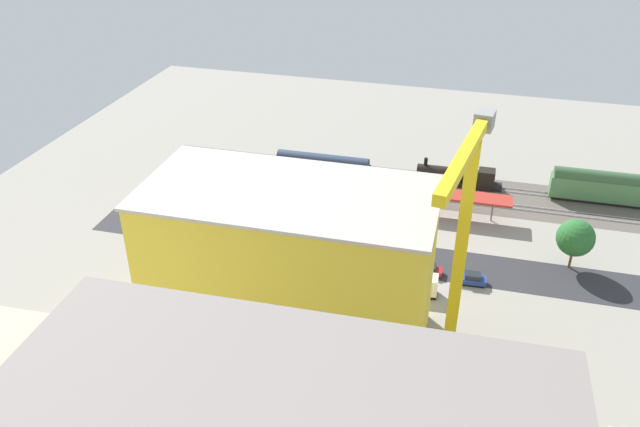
# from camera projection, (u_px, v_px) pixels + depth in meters

# --- Properties ---
(ground_plane) EXTENTS (154.18, 154.18, 0.00)m
(ground_plane) POSITION_uv_depth(u_px,v_px,m) (383.00, 238.00, 105.85)
(ground_plane) COLOR gray
(ground_plane) RESTS_ON ground
(rail_bed) EXTENTS (96.52, 15.47, 0.01)m
(rail_bed) POSITION_uv_depth(u_px,v_px,m) (401.00, 186.00, 121.85)
(rail_bed) COLOR #5B544C
(rail_bed) RESTS_ON ground
(street_asphalt) EXTENTS (96.46, 10.08, 0.01)m
(street_asphalt) POSITION_uv_depth(u_px,v_px,m) (377.00, 255.00, 101.38)
(street_asphalt) COLOR #2D2D33
(street_asphalt) RESTS_ON ground
(track_rails) EXTENTS (96.36, 9.03, 0.12)m
(track_rails) POSITION_uv_depth(u_px,v_px,m) (401.00, 185.00, 121.76)
(track_rails) COLOR #9E9EA8
(track_rails) RESTS_ON ground
(platform_canopy_near) EXTENTS (61.55, 4.72, 4.29)m
(platform_canopy_near) POSITION_uv_depth(u_px,v_px,m) (336.00, 181.00, 114.66)
(platform_canopy_near) COLOR #A82D23
(platform_canopy_near) RESTS_ON ground
(locomotive) EXTENTS (16.03, 2.76, 4.90)m
(locomotive) POSITION_uv_depth(u_px,v_px,m) (460.00, 177.00, 121.23)
(locomotive) COLOR black
(locomotive) RESTS_ON ground
(passenger_coach) EXTENTS (16.95, 3.02, 6.15)m
(passenger_coach) POSITION_uv_depth(u_px,v_px,m) (600.00, 186.00, 114.93)
(passenger_coach) COLOR black
(passenger_coach) RESTS_ON ground
(freight_coach_far) EXTENTS (18.20, 3.23, 6.23)m
(freight_coach_far) POSITION_uv_depth(u_px,v_px,m) (323.00, 169.00, 120.85)
(freight_coach_far) COLOR black
(freight_coach_far) RESTS_ON ground
(parked_car_0) EXTENTS (4.15, 2.07, 1.80)m
(parked_car_0) POSITION_uv_depth(u_px,v_px,m) (472.00, 279.00, 94.46)
(parked_car_0) COLOR black
(parked_car_0) RESTS_ON ground
(parked_car_1) EXTENTS (4.64, 1.95, 1.59)m
(parked_car_1) POSITION_uv_depth(u_px,v_px,m) (427.00, 270.00, 96.73)
(parked_car_1) COLOR black
(parked_car_1) RESTS_ON ground
(parked_car_2) EXTENTS (4.77, 1.90, 1.68)m
(parked_car_2) POSITION_uv_depth(u_px,v_px,m) (384.00, 263.00, 98.17)
(parked_car_2) COLOR black
(parked_car_2) RESTS_ON ground
(parked_car_3) EXTENTS (4.15, 1.88, 1.82)m
(parked_car_3) POSITION_uv_depth(u_px,v_px,m) (338.00, 257.00, 99.43)
(parked_car_3) COLOR black
(parked_car_3) RESTS_ON ground
(parked_car_4) EXTENTS (4.80, 2.03, 1.71)m
(parked_car_4) POSITION_uv_depth(u_px,v_px,m) (292.00, 251.00, 101.16)
(parked_car_4) COLOR black
(parked_car_4) RESTS_ON ground
(construction_building) EXTENTS (34.39, 17.29, 21.36)m
(construction_building) POSITION_uv_depth(u_px,v_px,m) (291.00, 269.00, 79.54)
(construction_building) COLOR yellow
(construction_building) RESTS_ON ground
(construction_roof_slab) EXTENTS (34.99, 17.90, 0.40)m
(construction_roof_slab) POSITION_uv_depth(u_px,v_px,m) (288.00, 192.00, 74.08)
(construction_roof_slab) COLOR #B7B2A8
(construction_roof_slab) RESTS_ON construction_building
(tower_crane) EXTENTS (4.60, 20.91, 31.73)m
(tower_crane) POSITION_uv_depth(u_px,v_px,m) (460.00, 244.00, 70.82)
(tower_crane) COLOR gray
(tower_crane) RESTS_ON ground
(box_truck_0) EXTENTS (9.92, 3.00, 3.12)m
(box_truck_0) POSITION_uv_depth(u_px,v_px,m) (403.00, 283.00, 92.38)
(box_truck_0) COLOR black
(box_truck_0) RESTS_ON ground
(street_tree_0) EXTENTS (5.68, 5.68, 8.19)m
(street_tree_0) POSITION_uv_depth(u_px,v_px,m) (576.00, 238.00, 95.85)
(street_tree_0) COLOR brown
(street_tree_0) RESTS_ON ground
(street_tree_1) EXTENTS (5.58, 5.58, 7.69)m
(street_tree_1) POSITION_uv_depth(u_px,v_px,m) (303.00, 202.00, 106.48)
(street_tree_1) COLOR brown
(street_tree_1) RESTS_ON ground
(street_tree_2) EXTENTS (5.00, 5.00, 8.10)m
(street_tree_2) POSITION_uv_depth(u_px,v_px,m) (300.00, 198.00, 105.99)
(street_tree_2) COLOR brown
(street_tree_2) RESTS_ON ground
(street_tree_3) EXTENTS (5.17, 5.17, 7.60)m
(street_tree_3) POSITION_uv_depth(u_px,v_px,m) (226.00, 191.00, 109.36)
(street_tree_3) COLOR brown
(street_tree_3) RESTS_ON ground
(traffic_light) EXTENTS (0.50, 0.36, 6.65)m
(traffic_light) POSITION_uv_depth(u_px,v_px,m) (343.00, 213.00, 104.29)
(traffic_light) COLOR #333333
(traffic_light) RESTS_ON ground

